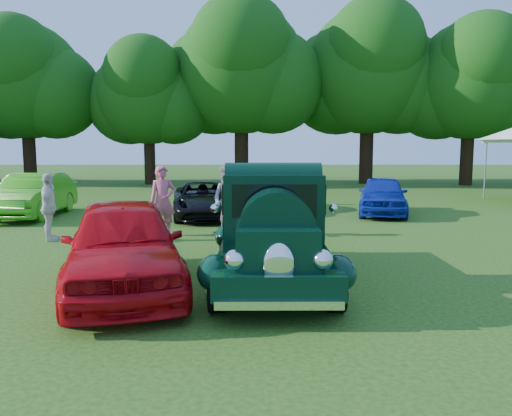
{
  "coord_description": "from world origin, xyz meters",
  "views": [
    {
      "loc": [
        -0.03,
        -9.34,
        2.48
      ],
      "look_at": [
        0.02,
        1.84,
        1.1
      ],
      "focal_mm": 35.0,
      "sensor_mm": 36.0,
      "label": 1
    }
  ],
  "objects_px": {
    "back_car_lime": "(34,195)",
    "spectator_white": "(49,207)",
    "back_car_blue": "(383,195)",
    "spectator_pink": "(163,201)",
    "back_car_orange": "(265,194)",
    "back_car_black": "(203,200)",
    "spectator_grey": "(228,201)",
    "red_convertible": "(123,245)",
    "hero_pickup": "(272,235)"
  },
  "relations": [
    {
      "from": "red_convertible",
      "to": "back_car_blue",
      "type": "xyz_separation_m",
      "value": [
        6.99,
        9.72,
        -0.09
      ]
    },
    {
      "from": "back_car_lime",
      "to": "spectator_white",
      "type": "height_order",
      "value": "spectator_white"
    },
    {
      "from": "back_car_black",
      "to": "spectator_grey",
      "type": "xyz_separation_m",
      "value": [
        1.05,
        -3.61,
        0.36
      ]
    },
    {
      "from": "back_car_lime",
      "to": "spectator_white",
      "type": "xyz_separation_m",
      "value": [
        2.42,
        -4.6,
        0.13
      ]
    },
    {
      "from": "spectator_pink",
      "to": "back_car_lime",
      "type": "bearing_deg",
      "value": 125.53
    },
    {
      "from": "back_car_lime",
      "to": "spectator_grey",
      "type": "xyz_separation_m",
      "value": [
        7.09,
        -3.84,
        0.21
      ]
    },
    {
      "from": "hero_pickup",
      "to": "spectator_pink",
      "type": "height_order",
      "value": "hero_pickup"
    },
    {
      "from": "back_car_orange",
      "to": "back_car_black",
      "type": "bearing_deg",
      "value": -136.31
    },
    {
      "from": "spectator_white",
      "to": "red_convertible",
      "type": "bearing_deg",
      "value": -158.46
    },
    {
      "from": "back_car_black",
      "to": "spectator_grey",
      "type": "distance_m",
      "value": 3.78
    },
    {
      "from": "hero_pickup",
      "to": "red_convertible",
      "type": "bearing_deg",
      "value": -168.12
    },
    {
      "from": "back_car_lime",
      "to": "back_car_orange",
      "type": "distance_m",
      "value": 8.39
    },
    {
      "from": "hero_pickup",
      "to": "back_car_lime",
      "type": "bearing_deg",
      "value": 133.43
    },
    {
      "from": "red_convertible",
      "to": "back_car_orange",
      "type": "height_order",
      "value": "red_convertible"
    },
    {
      "from": "back_car_black",
      "to": "spectator_white",
      "type": "distance_m",
      "value": 5.68
    },
    {
      "from": "back_car_black",
      "to": "spectator_white",
      "type": "height_order",
      "value": "spectator_white"
    },
    {
      "from": "back_car_blue",
      "to": "spectator_grey",
      "type": "distance_m",
      "value": 7.02
    },
    {
      "from": "back_car_black",
      "to": "back_car_orange",
      "type": "xyz_separation_m",
      "value": [
        2.19,
        1.83,
        0.03
      ]
    },
    {
      "from": "red_convertible",
      "to": "back_car_lime",
      "type": "distance_m",
      "value": 10.7
    },
    {
      "from": "red_convertible",
      "to": "spectator_grey",
      "type": "bearing_deg",
      "value": 58.71
    },
    {
      "from": "spectator_grey",
      "to": "back_car_black",
      "type": "bearing_deg",
      "value": 136.35
    },
    {
      "from": "red_convertible",
      "to": "back_car_orange",
      "type": "bearing_deg",
      "value": 60.83
    },
    {
      "from": "red_convertible",
      "to": "back_car_orange",
      "type": "relative_size",
      "value": 1.04
    },
    {
      "from": "back_car_lime",
      "to": "back_car_blue",
      "type": "xyz_separation_m",
      "value": [
        12.54,
        0.57,
        -0.06
      ]
    },
    {
      "from": "back_car_blue",
      "to": "spectator_pink",
      "type": "height_order",
      "value": "spectator_pink"
    },
    {
      "from": "spectator_grey",
      "to": "spectator_white",
      "type": "distance_m",
      "value": 4.73
    },
    {
      "from": "spectator_pink",
      "to": "red_convertible",
      "type": "bearing_deg",
      "value": -105.46
    },
    {
      "from": "back_car_blue",
      "to": "spectator_pink",
      "type": "xyz_separation_m",
      "value": [
        -7.27,
        -4.4,
        0.27
      ]
    },
    {
      "from": "back_car_lime",
      "to": "back_car_blue",
      "type": "bearing_deg",
      "value": 0.58
    },
    {
      "from": "back_car_orange",
      "to": "spectator_pink",
      "type": "xyz_separation_m",
      "value": [
        -2.96,
        -5.44,
        0.32
      ]
    },
    {
      "from": "spectator_pink",
      "to": "spectator_white",
      "type": "distance_m",
      "value": 2.95
    },
    {
      "from": "red_convertible",
      "to": "back_car_lime",
      "type": "bearing_deg",
      "value": 106.09
    },
    {
      "from": "back_car_lime",
      "to": "back_car_blue",
      "type": "distance_m",
      "value": 12.55
    },
    {
      "from": "hero_pickup",
      "to": "red_convertible",
      "type": "distance_m",
      "value": 2.65
    },
    {
      "from": "spectator_pink",
      "to": "back_car_orange",
      "type": "bearing_deg",
      "value": 42.95
    },
    {
      "from": "back_car_orange",
      "to": "spectator_pink",
      "type": "height_order",
      "value": "spectator_pink"
    },
    {
      "from": "back_car_lime",
      "to": "back_car_orange",
      "type": "bearing_deg",
      "value": 9.01
    },
    {
      "from": "back_car_black",
      "to": "back_car_blue",
      "type": "bearing_deg",
      "value": -1.43
    },
    {
      "from": "back_car_black",
      "to": "spectator_pink",
      "type": "xyz_separation_m",
      "value": [
        -0.77,
        -3.6,
        0.35
      ]
    },
    {
      "from": "spectator_grey",
      "to": "spectator_white",
      "type": "xyz_separation_m",
      "value": [
        -4.67,
        -0.76,
        -0.08
      ]
    },
    {
      "from": "back_car_black",
      "to": "back_car_lime",
      "type": "bearing_deg",
      "value": 169.38
    },
    {
      "from": "back_car_orange",
      "to": "spectator_grey",
      "type": "relative_size",
      "value": 2.29
    },
    {
      "from": "back_car_orange",
      "to": "back_car_blue",
      "type": "distance_m",
      "value": 4.43
    },
    {
      "from": "back_car_lime",
      "to": "spectator_white",
      "type": "distance_m",
      "value": 5.2
    },
    {
      "from": "back_car_black",
      "to": "spectator_white",
      "type": "relative_size",
      "value": 2.5
    },
    {
      "from": "hero_pickup",
      "to": "back_car_blue",
      "type": "bearing_deg",
      "value": 64.4
    },
    {
      "from": "hero_pickup",
      "to": "back_car_black",
      "type": "relative_size",
      "value": 1.14
    },
    {
      "from": "back_car_blue",
      "to": "spectator_pink",
      "type": "bearing_deg",
      "value": -135.46
    },
    {
      "from": "spectator_grey",
      "to": "hero_pickup",
      "type": "bearing_deg",
      "value": -47.38
    },
    {
      "from": "hero_pickup",
      "to": "back_car_blue",
      "type": "xyz_separation_m",
      "value": [
        4.4,
        9.18,
        -0.16
      ]
    }
  ]
}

